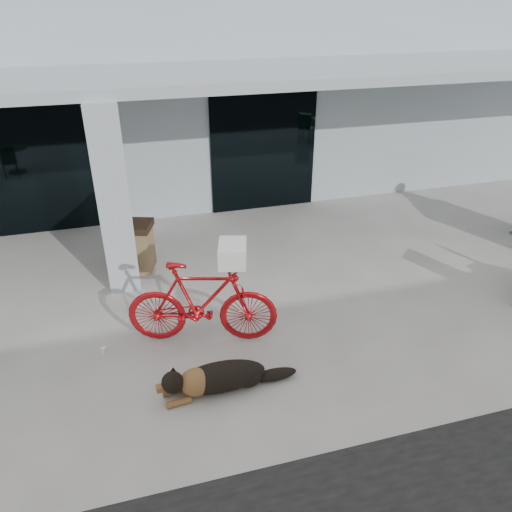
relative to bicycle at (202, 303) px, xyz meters
name	(u,v)px	position (x,y,z in m)	size (l,w,h in m)	color
ground	(241,350)	(0.46, -0.40, -0.64)	(80.00, 80.00, 0.00)	beige
building	(161,87)	(0.46, 8.10, 1.61)	(22.00, 7.00, 4.50)	#A0AEB5
storefront_glass_left	(23,171)	(-2.74, 4.58, 0.71)	(2.80, 0.06, 2.70)	black
storefront_glass_right	(263,151)	(2.26, 4.58, 0.71)	(2.40, 0.06, 2.70)	black
column	(114,201)	(-1.04, 1.90, 0.92)	(0.50, 0.50, 3.12)	#A0AEB5
overhang	(187,77)	(0.46, 3.20, 2.57)	(22.00, 2.80, 0.18)	#A0AEB5
bicycle	(202,303)	(0.00, 0.00, 0.00)	(0.61, 2.14, 1.29)	#AC0D12
laundry_basket	(233,253)	(0.43, -0.12, 0.79)	(0.49, 0.37, 0.29)	white
dog	(221,375)	(0.03, -1.09, -0.42)	(1.34, 0.45, 0.45)	black
cup_near_dog	(103,350)	(-1.43, 0.08, -0.60)	(0.07, 0.07, 0.09)	white
trash_receptacle	(138,246)	(-0.74, 2.40, -0.19)	(0.54, 0.54, 0.92)	olive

